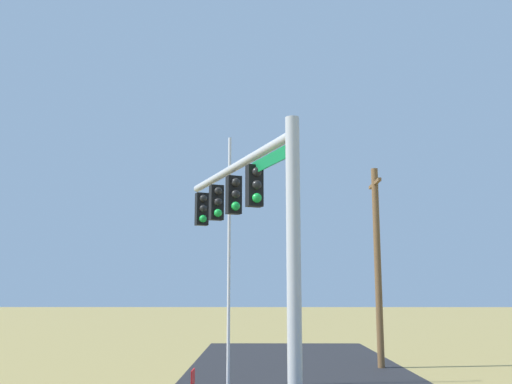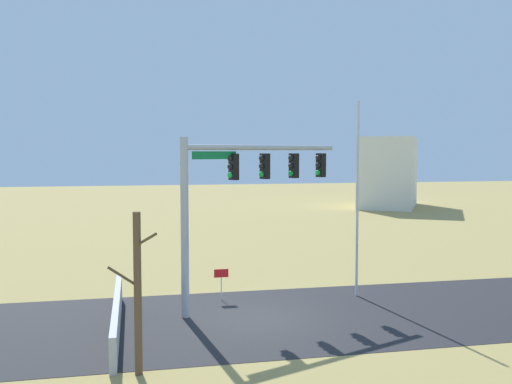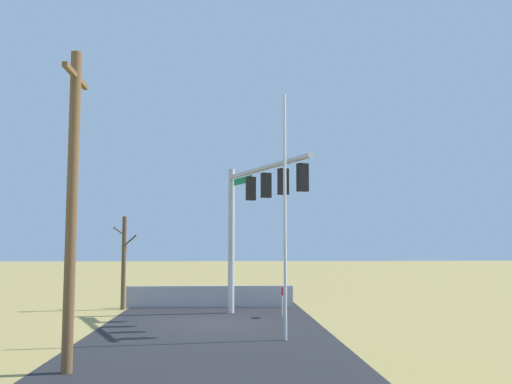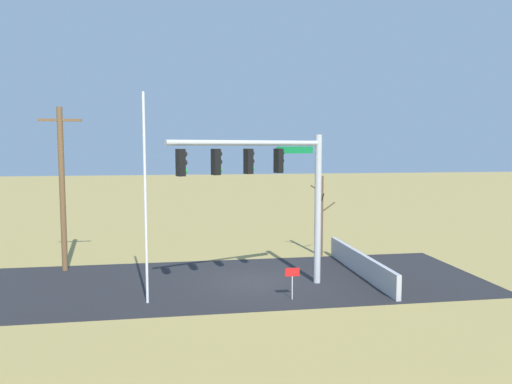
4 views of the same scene
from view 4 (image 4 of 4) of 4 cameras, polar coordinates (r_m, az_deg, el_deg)
name	(u,v)px [view 4 (image 4 of 4)]	position (r m, az deg, el deg)	size (l,w,h in m)	color
ground_plane	(252,281)	(21.56, -0.42, -10.27)	(160.00, 160.00, 0.00)	#9E894C
road_surface	(158,285)	(21.34, -11.28, -10.52)	(28.00, 8.00, 0.01)	#232326
sidewalk_corner	(339,282)	(21.72, 9.66, -10.21)	(6.00, 6.00, 0.01)	#B7B5AD
retaining_fence	(360,264)	(22.91, 12.01, -8.15)	(0.20, 7.87, 1.00)	#A8A8AD
signal_mast	(273,178)	(19.33, 2.04, 1.64)	(6.37, 2.80, 6.28)	#B2B5BA
flagpole	(145,199)	(18.31, -12.72, -0.83)	(0.10, 0.10, 7.75)	silver
utility_pole	(62,186)	(24.31, -21.58, 0.61)	(1.90, 0.26, 7.58)	brown
bare_tree	(321,215)	(26.07, 7.59, -2.67)	(1.27, 1.02, 4.25)	brown
open_sign	(292,276)	(18.87, 4.23, -9.71)	(0.56, 0.04, 1.22)	silver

